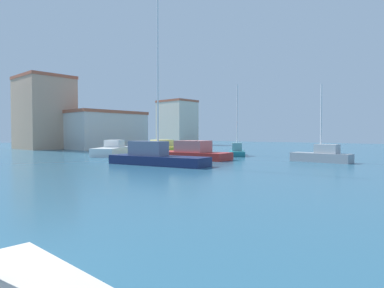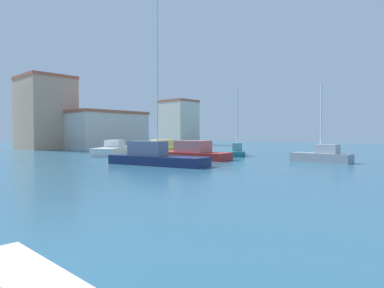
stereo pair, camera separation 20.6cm
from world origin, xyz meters
name	(u,v)px [view 2 (the right image)]	position (x,y,z in m)	size (l,w,h in m)	color
water	(87,163)	(15.00, 20.00, 0.00)	(160.00, 160.00, 0.00)	#285670
sailboat_navy_inner_mooring	(155,156)	(17.95, 14.50, 0.69)	(3.99, 8.93, 14.47)	#19234C
motorboat_yellow_distant_north	(162,147)	(31.54, 28.81, 0.61)	(5.95, 9.06, 1.72)	gold
motorboat_white_near_pier	(112,150)	(22.66, 27.61, 0.63)	(7.27, 6.39, 1.78)	white
motorboat_red_behind_lamppost	(191,152)	(24.40, 16.48, 0.67)	(3.93, 8.49, 1.85)	#B22823
sailboat_grey_mid_harbor	(322,155)	(29.84, 5.58, 0.61)	(1.70, 5.27, 6.97)	gray
sailboat_teal_far_left	(237,151)	(32.05, 16.31, 0.52)	(5.41, 4.57, 8.23)	#1E707A
harbor_office	(45,113)	(24.75, 50.67, 6.11)	(7.65, 9.05, 12.21)	tan
warehouse_block	(104,130)	(32.06, 44.30, 3.21)	(12.61, 9.48, 6.39)	beige
waterfront_apartments	(178,122)	(56.39, 50.56, 5.29)	(6.66, 8.20, 10.56)	beige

